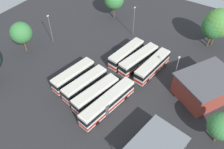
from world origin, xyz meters
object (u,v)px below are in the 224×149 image
tree_northeast (218,23)px  bus_row0_slot1 (96,94)px  tree_north_edge (114,0)px  bus_row0_slot3 (74,76)px  maintenance_shelter (156,146)px  tree_west_edge (222,126)px  lamp_post_by_building (176,70)px  lamp_post_mid_lot (50,28)px  depot_building (206,86)px  bus_row1_slot1 (139,59)px  lamp_post_near_entrance (134,20)px  tree_south_edge (21,33)px  bus_row1_slot0 (153,66)px  bus_row1_slot2 (126,54)px  bus_row0_slot2 (85,84)px  bus_row0_slot0 (108,103)px  tree_northwest (213,27)px

tree_northeast → bus_row0_slot1: bearing=156.1°
tree_north_edge → tree_northeast: bearing=-85.1°
bus_row0_slot3 → maintenance_shelter: (-6.88, -23.65, 2.01)m
bus_row0_slot3 → tree_west_edge: size_ratio=1.55×
bus_row0_slot3 → lamp_post_by_building: lamp_post_by_building is taller
lamp_post_mid_lot → depot_building: bearing=-84.9°
bus_row1_slot1 → tree_west_edge: size_ratio=1.69×
bus_row0_slot3 → lamp_post_near_entrance: lamp_post_near_entrance is taller
bus_row1_slot1 → lamp_post_near_entrance: size_ratio=1.39×
bus_row0_slot1 → tree_west_edge: size_ratio=1.61×
lamp_post_by_building → tree_west_edge: bearing=-127.1°
bus_row0_slot1 → bus_row0_slot3: 7.74m
bus_row0_slot1 → tree_west_edge: (4.05, -24.08, 2.78)m
tree_west_edge → tree_south_edge: (-0.43, 49.69, 0.97)m
lamp_post_near_entrance → tree_west_edge: (-21.58, -29.63, -0.10)m
depot_building → lamp_post_by_building: bearing=97.1°
bus_row1_slot1 → tree_north_edge: tree_north_edge is taller
bus_row1_slot0 → tree_northeast: tree_northeast is taller
maintenance_shelter → lamp_post_by_building: bearing=12.7°
bus_row1_slot1 → tree_northeast: size_ratio=1.15×
bus_row0_slot3 → tree_west_edge: 31.83m
lamp_post_by_building → bus_row0_slot3: bearing=120.5°
tree_west_edge → tree_north_edge: size_ratio=0.79×
bus_row1_slot2 → bus_row1_slot0: bearing=-93.8°
tree_west_edge → tree_south_edge: tree_south_edge is taller
bus_row0_slot2 → bus_row1_slot2: 14.20m
bus_row1_slot1 → bus_row0_slot2: bearing=157.0°
lamp_post_mid_lot → tree_west_edge: 46.86m
bus_row1_slot0 → lamp_post_mid_lot: lamp_post_mid_lot is taller
maintenance_shelter → tree_west_edge: tree_west_edge is taller
bus_row0_slot0 → tree_south_edge: (4.21, 29.00, 3.75)m
bus_row1_slot2 → tree_south_edge: bearing=115.4°
tree_northwest → bus_row0_slot2: bearing=150.4°
depot_building → lamp_post_by_building: lamp_post_by_building is taller
tree_northeast → tree_south_edge: size_ratio=1.25×
lamp_post_by_building → tree_northeast: tree_northeast is taller
bus_row0_slot0 → tree_south_edge: size_ratio=1.69×
depot_building → tree_north_edge: size_ratio=1.65×
bus_row0_slot1 → tree_northwest: (32.15, -14.00, 4.05)m
bus_row0_slot1 → maintenance_shelter: 17.03m
bus_row1_slot2 → maintenance_shelter: maintenance_shelter is taller
bus_row0_slot1 → depot_building: bearing=-53.1°
depot_building → tree_northwest: (18.08, 4.76, 3.25)m
bus_row1_slot2 → tree_north_edge: tree_north_edge is taller
bus_row1_slot2 → tree_northwest: size_ratio=1.27×
lamp_post_near_entrance → tree_north_edge: size_ratio=0.96×
maintenance_shelter → lamp_post_near_entrance: lamp_post_near_entrance is taller
lamp_post_near_entrance → tree_northwest: 20.64m
lamp_post_by_building → bus_row1_slot2: bearing=82.2°
bus_row0_slot0 → lamp_post_by_building: lamp_post_by_building is taller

